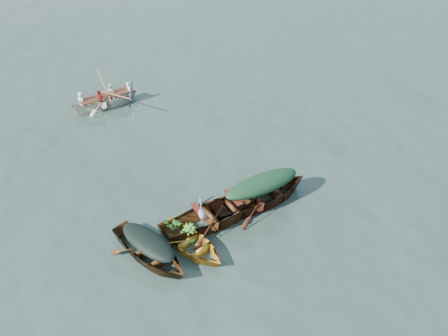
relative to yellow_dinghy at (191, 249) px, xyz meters
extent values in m
plane|color=#31443B|center=(0.97, 0.87, 0.00)|extent=(140.00, 140.00, 0.00)
imported|color=gold|center=(0.00, 0.00, 0.00)|extent=(2.89, 3.38, 0.85)
imported|color=#4A2C11|center=(-1.23, -0.11, 0.00)|extent=(3.41, 3.98, 0.98)
imported|color=#43160F|center=(2.64, 1.52, 0.00)|extent=(5.29, 3.12, 1.22)
imported|color=brown|center=(1.00, 0.97, 0.00)|extent=(5.34, 3.23, 1.24)
imported|color=white|center=(-2.48, 9.69, 0.00)|extent=(4.61, 2.97, 1.07)
ellipsoid|color=black|center=(-1.23, -0.11, 0.69)|extent=(1.87, 2.19, 0.40)
ellipsoid|color=#153320|center=(2.64, 1.52, 0.87)|extent=(2.91, 1.72, 0.52)
imported|color=#1F6A1B|center=(-0.28, 0.47, 0.73)|extent=(1.08, 1.14, 0.60)
imported|color=white|center=(-2.48, 9.69, 0.91)|extent=(3.33, 2.32, 0.76)
camera|label=1|loc=(-0.92, -9.17, 9.86)|focal=35.00mm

